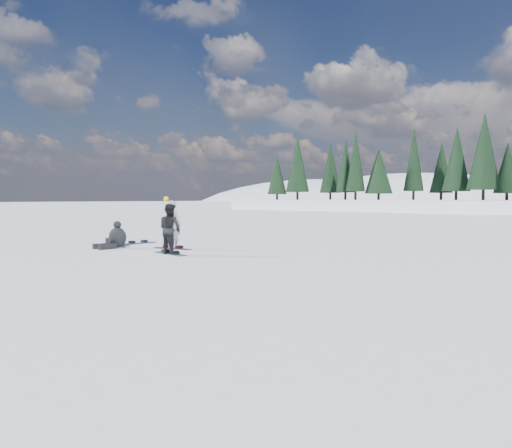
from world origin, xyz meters
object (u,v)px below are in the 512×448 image
(snowboard_loose_a, at_px, (138,243))
(snowboarder_man, at_px, (170,229))
(snowboarder_woman, at_px, (173,224))
(snowboard_loose_c, at_px, (119,244))
(seated_rider, at_px, (116,238))
(gear_bag, at_px, (112,242))

(snowboard_loose_a, bearing_deg, snowboarder_man, -108.88)
(snowboarder_woman, bearing_deg, snowboard_loose_c, -11.30)
(snowboarder_woman, relative_size, snowboard_loose_c, 1.23)
(snowboarder_man, xyz_separation_m, snowboard_loose_a, (-3.84, 1.48, -0.79))
(seated_rider, bearing_deg, snowboarder_woman, 39.75)
(snowboard_loose_c, bearing_deg, snowboarder_woman, 21.73)
(snowboarder_woman, distance_m, snowboard_loose_c, 2.99)
(snowboarder_woman, relative_size, gear_bag, 4.10)
(snowboarder_woman, xyz_separation_m, snowboard_loose_a, (-2.60, 0.38, -0.85))
(seated_rider, relative_size, snowboard_loose_c, 0.78)
(snowboard_loose_a, bearing_deg, snowboard_loose_c, 161.98)
(snowboarder_woman, height_order, snowboarder_man, snowboarder_woman)
(snowboard_loose_a, bearing_deg, seated_rider, -149.02)
(snowboarder_man, distance_m, gear_bag, 3.77)
(snowboarder_woman, height_order, seated_rider, snowboarder_woman)
(snowboard_loose_c, bearing_deg, seated_rider, -21.91)
(snowboarder_man, bearing_deg, snowboard_loose_c, -14.01)
(snowboard_loose_a, relative_size, snowboard_loose_c, 1.00)
(seated_rider, bearing_deg, gear_bag, 166.36)
(seated_rider, height_order, gear_bag, seated_rider)
(gear_bag, bearing_deg, snowboard_loose_c, 124.19)
(snowboarder_woman, bearing_deg, snowboarder_man, 120.67)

